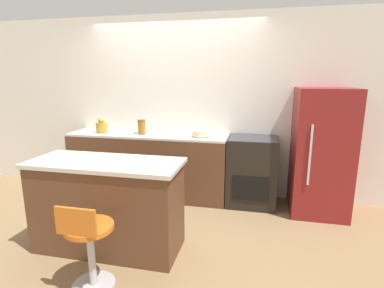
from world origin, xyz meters
name	(u,v)px	position (x,y,z in m)	size (l,w,h in m)	color
ground_plane	(165,204)	(0.00, 0.00, 0.00)	(14.00, 14.00, 0.00)	#8E704C
wall_back	(176,106)	(0.00, 0.63, 1.30)	(8.00, 0.06, 2.60)	white
back_counter	(149,165)	(-0.35, 0.31, 0.46)	(2.31, 0.58, 0.94)	brown
kitchen_island	(108,205)	(-0.24, -1.14, 0.47)	(1.51, 0.62, 0.93)	brown
oven_range	(252,171)	(1.15, 0.31, 0.47)	(0.66, 0.59, 0.94)	black
refrigerator	(321,152)	(2.00, 0.25, 0.80)	(0.68, 0.73, 1.60)	maroon
stool_chair	(89,245)	(-0.09, -1.74, 0.40)	(0.39, 0.39, 0.79)	#B7B7BC
kettle	(102,126)	(-1.05, 0.27, 1.02)	(0.17, 0.17, 0.21)	#B29333
mixing_bowl	(201,133)	(0.45, 0.27, 0.97)	(0.25, 0.25, 0.08)	beige
canister_jar	(142,127)	(-0.42, 0.27, 1.03)	(0.11, 0.11, 0.20)	#9E6623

